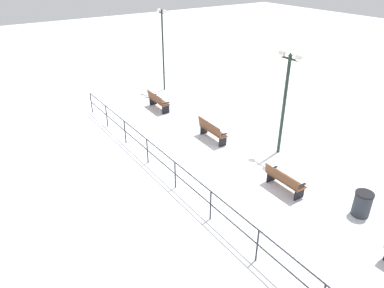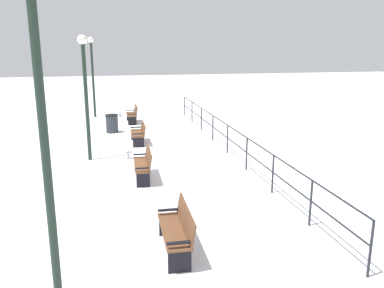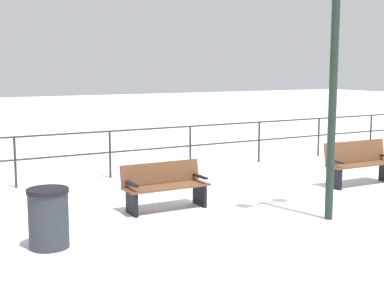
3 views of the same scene
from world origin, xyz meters
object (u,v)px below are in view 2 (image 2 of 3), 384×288
(bench_second, at_px, (139,133))
(lamppost_middle, at_px, (85,72))
(bench_third, at_px, (144,163))
(lamppost_near, at_px, (92,61))
(trash_bin, at_px, (112,123))
(bench_nearest, at_px, (133,114))
(lamppost_far, at_px, (42,117))
(bench_fourth, at_px, (178,229))

(bench_second, relative_size, lamppost_middle, 0.36)
(bench_second, relative_size, bench_third, 0.91)
(lamppost_middle, bearing_deg, bench_second, -132.74)
(lamppost_near, bearing_deg, trash_bin, 101.21)
(lamppost_middle, bearing_deg, bench_nearest, -106.59)
(lamppost_near, relative_size, trash_bin, 5.19)
(bench_second, height_order, lamppost_near, lamppost_near)
(lamppost_middle, height_order, lamppost_far, lamppost_far)
(bench_third, xyz_separation_m, trash_bin, (0.84, -6.99, -0.07))
(bench_fourth, bearing_deg, bench_second, -88.58)
(trash_bin, bearing_deg, lamppost_far, 86.48)
(lamppost_middle, bearing_deg, lamppost_near, -90.00)
(bench_fourth, xyz_separation_m, lamppost_far, (1.93, 2.62, 2.77))
(bench_fourth, relative_size, lamppost_near, 0.38)
(bench_third, bearing_deg, bench_second, -90.84)
(bench_fourth, relative_size, lamppost_middle, 0.39)
(bench_fourth, height_order, trash_bin, bench_fourth)
(lamppost_near, bearing_deg, bench_nearest, 132.48)
(trash_bin, bearing_deg, lamppost_near, -78.79)
(bench_third, distance_m, lamppost_near, 11.83)
(bench_second, relative_size, bench_fourth, 0.92)
(bench_third, height_order, lamppost_far, lamppost_far)
(lamppost_near, bearing_deg, bench_third, 98.54)
(bench_nearest, height_order, lamppost_middle, lamppost_middle)
(lamppost_near, relative_size, lamppost_middle, 1.02)
(bench_second, relative_size, lamppost_far, 0.32)
(bench_second, distance_m, lamppost_middle, 3.91)
(trash_bin, bearing_deg, bench_third, 96.84)
(bench_nearest, xyz_separation_m, lamppost_near, (2.00, -2.18, 2.67))
(bench_second, bearing_deg, lamppost_middle, 48.06)
(bench_fourth, bearing_deg, bench_nearest, -88.80)
(lamppost_far, height_order, trash_bin, lamppost_far)
(lamppost_far, bearing_deg, bench_second, -99.32)
(lamppost_middle, distance_m, lamppost_far, 9.73)
(bench_third, relative_size, trash_bin, 2.01)
(bench_fourth, distance_m, lamppost_far, 4.27)
(bench_third, distance_m, lamppost_far, 7.92)
(bench_second, xyz_separation_m, lamppost_far, (1.94, 11.83, 2.83))
(bench_nearest, height_order, bench_second, bench_nearest)
(bench_second, distance_m, lamppost_far, 12.32)
(lamppost_near, xyz_separation_m, lamppost_middle, (-0.00, 8.89, -0.03))
(lamppost_far, bearing_deg, bench_fourth, -126.45)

